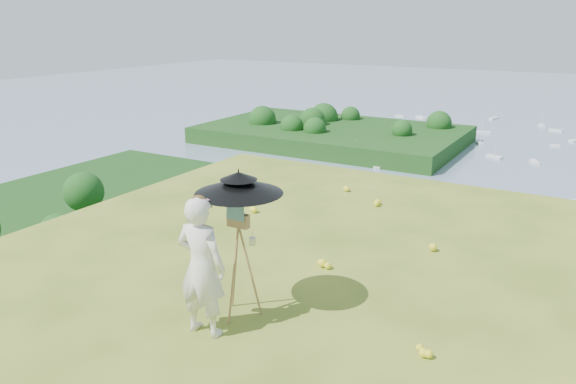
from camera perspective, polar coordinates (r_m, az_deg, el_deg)
The scene contains 11 objects.
ground at distance 7.67m, azimuth 8.90°, elevation -12.61°, with size 14.00×14.00×0.00m, color #4E6A1E.
shoreline_tier at distance 90.51m, azimuth 25.90°, elevation -10.87°, with size 170.00×28.00×8.00m, color #6F6759.
peninsula at distance 181.82m, azimuth 4.50°, elevation 6.63°, with size 90.00×60.00×12.00m, color #103A11, non-canonical shape.
slope_trees at distance 45.40m, azimuth 24.71°, elevation -9.04°, with size 110.00×50.00×6.00m, color #154414, non-canonical shape.
harbor_town at distance 87.85m, azimuth 26.45°, elevation -7.09°, with size 110.00×22.00×5.00m, color silver, non-canonical shape.
moored_boats at distance 172.04m, azimuth 24.49°, elevation 2.95°, with size 140.00×140.00×0.70m, color silver, non-canonical shape.
wildflowers at distance 7.85m, azimuth 9.61°, elevation -11.42°, with size 10.00×10.50×0.12m, color yellow, non-canonical shape.
painter at distance 6.96m, azimuth -8.79°, elevation -7.50°, with size 0.66×0.43×1.80m, color silver.
field_easel at distance 7.36m, azimuth -4.96°, elevation -7.00°, with size 0.59×0.59×1.56m, color #8E613B, non-canonical shape.
sun_umbrella at distance 7.07m, azimuth -4.99°, elevation -0.49°, with size 1.12×1.12×0.73m, color black, non-canonical shape.
painter_cap at distance 6.65m, azimuth -9.11°, elevation -0.83°, with size 0.21×0.25×0.10m, color #D4747B, non-canonical shape.
Camera 1 is at (2.30, -6.27, 3.77)m, focal length 35.00 mm.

